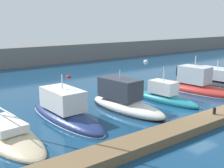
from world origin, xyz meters
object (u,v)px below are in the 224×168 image
object	(u,v)px
motorboat_ivory_third	(124,101)
sailboat_sand_nearest	(1,131)
motorboat_navy_second	(64,111)
motorboat_red_fifth	(194,86)
motorboat_teal_fourth	(164,96)
mooring_buoy_white	(146,62)
motorboat_charcoal_sixth	(217,80)
dock_bollard	(214,111)
mooring_buoy_red	(68,78)

from	to	relation	value
motorboat_ivory_third	sailboat_sand_nearest	bearing A→B (deg)	79.65
motorboat_navy_second	motorboat_red_fifth	distance (m)	13.06
motorboat_teal_fourth	mooring_buoy_white	world-z (taller)	motorboat_teal_fourth
motorboat_navy_second	motorboat_charcoal_sixth	size ratio (longest dim) A/B	0.89
sailboat_sand_nearest	motorboat_teal_fourth	size ratio (longest dim) A/B	2.90
motorboat_navy_second	dock_bollard	bearing A→B (deg)	-132.17
motorboat_teal_fourth	dock_bollard	bearing A→B (deg)	163.15
mooring_buoy_red	dock_bollard	xyz separation A→B (m)	(0.48, -18.54, 0.72)
motorboat_navy_second	motorboat_teal_fourth	bearing A→B (deg)	-99.59
mooring_buoy_white	sailboat_sand_nearest	bearing A→B (deg)	-148.89
motorboat_navy_second	sailboat_sand_nearest	bearing A→B (deg)	91.51
motorboat_ivory_third	mooring_buoy_white	size ratio (longest dim) A/B	9.31
sailboat_sand_nearest	motorboat_navy_second	xyz separation A→B (m)	(4.18, 0.23, 0.29)
sailboat_sand_nearest	motorboat_ivory_third	distance (m)	8.58
sailboat_sand_nearest	mooring_buoy_white	distance (m)	31.47
motorboat_teal_fourth	motorboat_charcoal_sixth	bearing A→B (deg)	-89.36
dock_bollard	sailboat_sand_nearest	bearing A→B (deg)	152.30
sailboat_sand_nearest	motorboat_teal_fourth	xyz separation A→B (m)	(12.53, -0.93, 0.18)
motorboat_navy_second	motorboat_teal_fourth	size ratio (longest dim) A/B	1.33
motorboat_navy_second	motorboat_red_fifth	size ratio (longest dim) A/B	1.00
motorboat_teal_fourth	mooring_buoy_white	bearing A→B (deg)	-46.25
motorboat_navy_second	motorboat_ivory_third	bearing A→B (deg)	-103.63
motorboat_ivory_third	dock_bollard	size ratio (longest dim) A/B	15.94
motorboat_navy_second	motorboat_teal_fourth	distance (m)	8.43
sailboat_sand_nearest	dock_bollard	distance (m)	13.08
mooring_buoy_white	motorboat_ivory_third	bearing A→B (deg)	-137.35
motorboat_ivory_third	mooring_buoy_white	xyz separation A→B (m)	(18.40, 16.95, -0.68)
dock_bollard	mooring_buoy_red	bearing A→B (deg)	91.49
motorboat_charcoal_sixth	mooring_buoy_red	distance (m)	16.15
motorboat_navy_second	mooring_buoy_white	world-z (taller)	motorboat_navy_second
sailboat_sand_nearest	motorboat_navy_second	world-z (taller)	sailboat_sand_nearest
sailboat_sand_nearest	mooring_buoy_red	world-z (taller)	sailboat_sand_nearest
motorboat_red_fifth	mooring_buoy_white	xyz separation A→B (m)	(9.71, 16.47, -0.52)
motorboat_ivory_third	motorboat_red_fifth	xyz separation A→B (m)	(8.69, 0.48, -0.16)
mooring_buoy_white	motorboat_teal_fourth	bearing A→B (deg)	-129.98
motorboat_ivory_third	mooring_buoy_red	distance (m)	13.41
sailboat_sand_nearest	motorboat_navy_second	distance (m)	4.19
motorboat_ivory_third	motorboat_navy_second	bearing A→B (deg)	72.33
mooring_buoy_white	mooring_buoy_red	size ratio (longest dim) A/B	1.32
motorboat_navy_second	dock_bollard	world-z (taller)	motorboat_navy_second
mooring_buoy_red	sailboat_sand_nearest	bearing A→B (deg)	-131.66
motorboat_teal_fourth	motorboat_charcoal_sixth	xyz separation A→B (m)	(9.02, 1.09, -0.01)
mooring_buoy_red	dock_bollard	size ratio (longest dim) A/B	1.30
motorboat_teal_fourth	mooring_buoy_red	xyz separation A→B (m)	(-1.44, 13.39, -0.40)
motorboat_red_fifth	mooring_buoy_white	bearing A→B (deg)	-37.44
motorboat_teal_fourth	motorboat_ivory_third	bearing A→B (deg)	80.34
motorboat_ivory_third	motorboat_teal_fourth	size ratio (longest dim) A/B	1.12
motorboat_charcoal_sixth	mooring_buoy_red	size ratio (longest dim) A/B	16.37
motorboat_red_fifth	motorboat_charcoal_sixth	size ratio (longest dim) A/B	0.90
motorboat_teal_fourth	mooring_buoy_white	size ratio (longest dim) A/B	8.32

